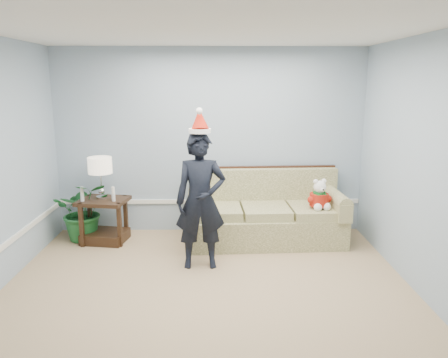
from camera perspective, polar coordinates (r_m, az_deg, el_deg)
name	(u,v)px	position (r m, az deg, el deg)	size (l,w,h in m)	color
room_shell	(205,179)	(3.95, -2.55, -0.03)	(4.54, 5.04, 2.74)	tan
wainscot_trim	(111,231)	(5.49, -14.54, -6.56)	(4.49, 4.99, 0.06)	white
sofa	(265,216)	(6.23, 5.32, -4.80)	(2.19, 1.02, 1.01)	brown
side_table	(105,225)	(6.40, -15.32, -5.82)	(0.72, 0.63, 0.62)	#341C12
table_lamp	(100,167)	(6.25, -15.89, 1.50)	(0.33, 0.33, 0.58)	silver
candle_pair	(98,195)	(6.19, -16.17, -1.97)	(0.47, 0.05, 0.20)	silver
houseplant	(84,211)	(6.51, -17.80, -3.94)	(0.77, 0.66, 0.85)	#1C5E29
man	(201,201)	(5.21, -3.07, -2.90)	(0.60, 0.39, 1.64)	black
santa_hat	(200,122)	(5.06, -3.19, 7.49)	(0.29, 0.32, 0.30)	white
teddy_bear	(319,198)	(6.04, 12.33, -2.42)	(0.31, 0.32, 0.42)	white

